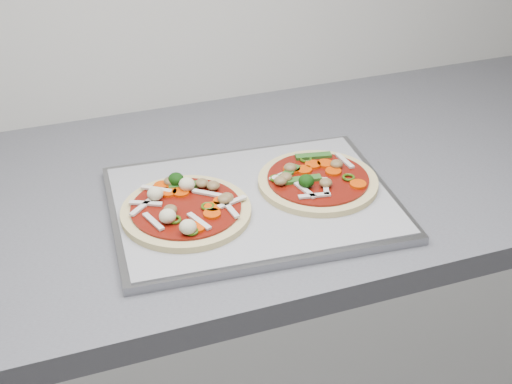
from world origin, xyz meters
name	(u,v)px	position (x,y,z in m)	size (l,w,h in m)	color
base_cabinet	(363,351)	(0.00, 1.30, 0.43)	(3.60, 0.60, 0.86)	silver
countertop	(385,162)	(0.00, 1.30, 0.88)	(3.60, 0.60, 0.04)	slate
baking_tray	(253,204)	(-0.27, 1.22, 0.91)	(0.42, 0.31, 0.01)	gray
parchment	(253,199)	(-0.27, 1.22, 0.91)	(0.40, 0.29, 0.00)	#9A999F
pizza_left	(186,208)	(-0.37, 1.21, 0.93)	(0.24, 0.24, 0.03)	tan
pizza_right	(316,180)	(-0.17, 1.22, 0.92)	(0.24, 0.24, 0.03)	tan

